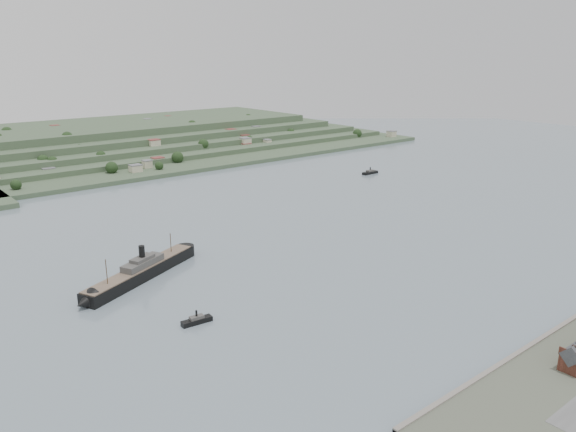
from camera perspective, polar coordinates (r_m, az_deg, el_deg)
ground at (r=351.14m, az=3.77°, el=-2.60°), size 1400.00×1400.00×0.00m
far_peninsula at (r=691.69m, az=-17.41°, el=7.12°), size 760.00×309.00×30.00m
steamship at (r=301.38m, az=-14.95°, el=-5.62°), size 82.46×44.81×21.14m
tugboat at (r=251.36m, az=-9.25°, el=-10.41°), size 14.04×4.99×6.19m
ferry_east at (r=551.07m, az=8.34°, el=4.41°), size 17.89×4.98×6.71m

